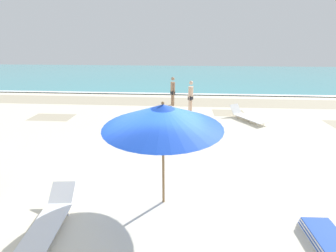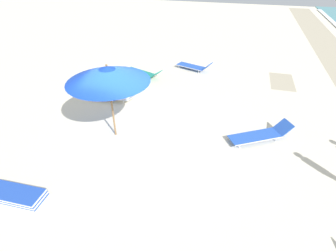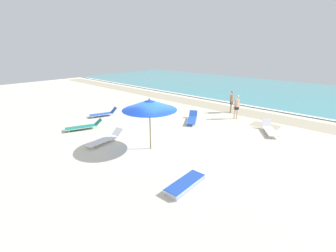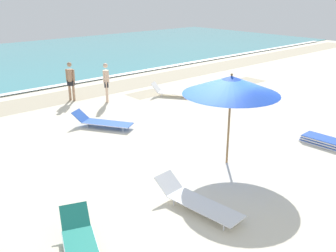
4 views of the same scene
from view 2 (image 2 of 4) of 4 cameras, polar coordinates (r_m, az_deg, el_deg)
ground_plane at (r=9.77m, az=-7.70°, el=-1.80°), size 60.00×60.00×0.16m
beach_umbrella at (r=8.61m, az=-13.01°, el=10.94°), size 2.70×2.70×2.66m
lounger_stack at (r=8.41m, az=-30.91°, el=-12.61°), size 0.67×1.89×0.24m
sun_lounger_under_umbrella at (r=9.74m, az=19.50°, el=-1.74°), size 1.68×2.24×0.54m
sun_lounger_near_water_left at (r=11.93m, az=-11.46°, el=6.48°), size 0.80×2.32×0.53m
sun_lounger_near_water_right at (r=15.00m, az=5.80°, el=12.81°), size 1.24×2.11×0.59m
sun_lounger_mid_beach_solo at (r=14.17m, az=-5.49°, el=11.48°), size 1.38×2.31×0.53m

